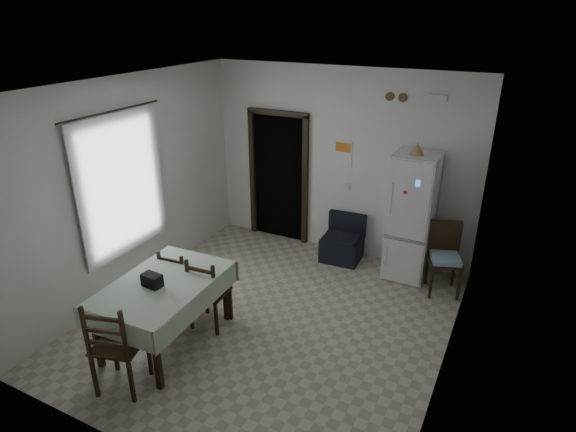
# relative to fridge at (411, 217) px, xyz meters

# --- Properties ---
(ground) EXTENTS (4.50, 4.50, 0.00)m
(ground) POSITION_rel_fridge_xyz_m (-1.23, -1.93, -0.93)
(ground) COLOR #ADA48D
(ground) RESTS_ON ground
(ceiling) EXTENTS (4.20, 4.50, 0.02)m
(ceiling) POSITION_rel_fridge_xyz_m (-1.23, -1.93, 1.97)
(ceiling) COLOR white
(ceiling) RESTS_ON ground
(wall_back) EXTENTS (4.20, 0.02, 2.90)m
(wall_back) POSITION_rel_fridge_xyz_m (-1.23, 0.32, 0.52)
(wall_back) COLOR silver
(wall_back) RESTS_ON ground
(wall_front) EXTENTS (4.20, 0.02, 2.90)m
(wall_front) POSITION_rel_fridge_xyz_m (-1.23, -4.18, 0.52)
(wall_front) COLOR silver
(wall_front) RESTS_ON ground
(wall_left) EXTENTS (0.02, 4.50, 2.90)m
(wall_left) POSITION_rel_fridge_xyz_m (-3.33, -1.93, 0.52)
(wall_left) COLOR silver
(wall_left) RESTS_ON ground
(wall_right) EXTENTS (0.02, 4.50, 2.90)m
(wall_right) POSITION_rel_fridge_xyz_m (0.87, -1.93, 0.52)
(wall_right) COLOR silver
(wall_right) RESTS_ON ground
(doorway) EXTENTS (1.06, 0.52, 2.22)m
(doorway) POSITION_rel_fridge_xyz_m (-2.28, 0.52, 0.14)
(doorway) COLOR black
(doorway) RESTS_ON ground
(window_recess) EXTENTS (0.10, 1.20, 1.60)m
(window_recess) POSITION_rel_fridge_xyz_m (-3.38, -2.13, 0.62)
(window_recess) COLOR silver
(window_recess) RESTS_ON ground
(curtain) EXTENTS (0.02, 1.45, 1.85)m
(curtain) POSITION_rel_fridge_xyz_m (-3.27, -2.13, 0.62)
(curtain) COLOR silver
(curtain) RESTS_ON ground
(curtain_rod) EXTENTS (0.02, 1.60, 0.02)m
(curtain_rod) POSITION_rel_fridge_xyz_m (-3.26, -2.13, 1.57)
(curtain_rod) COLOR black
(curtain_rod) RESTS_ON ground
(calendar) EXTENTS (0.28, 0.02, 0.40)m
(calendar) POSITION_rel_fridge_xyz_m (-1.18, 0.31, 0.69)
(calendar) COLOR white
(calendar) RESTS_ON ground
(calendar_image) EXTENTS (0.24, 0.01, 0.14)m
(calendar_image) POSITION_rel_fridge_xyz_m (-1.18, 0.30, 0.79)
(calendar_image) COLOR orange
(calendar_image) RESTS_ON ground
(light_switch) EXTENTS (0.08, 0.02, 0.12)m
(light_switch) POSITION_rel_fridge_xyz_m (-1.08, 0.31, 0.17)
(light_switch) COLOR beige
(light_switch) RESTS_ON ground
(vent_left) EXTENTS (0.12, 0.03, 0.12)m
(vent_left) POSITION_rel_fridge_xyz_m (-0.53, 0.30, 1.59)
(vent_left) COLOR brown
(vent_left) RESTS_ON ground
(vent_right) EXTENTS (0.12, 0.03, 0.12)m
(vent_right) POSITION_rel_fridge_xyz_m (-0.35, 0.30, 1.59)
(vent_right) COLOR brown
(vent_right) RESTS_ON ground
(emergency_light) EXTENTS (0.25, 0.07, 0.09)m
(emergency_light) POSITION_rel_fridge_xyz_m (0.12, 0.28, 1.62)
(emergency_light) COLOR white
(emergency_light) RESTS_ON ground
(fridge) EXTENTS (0.60, 0.60, 1.85)m
(fridge) POSITION_rel_fridge_xyz_m (0.00, 0.00, 0.00)
(fridge) COLOR silver
(fridge) RESTS_ON ground
(tan_cone) EXTENTS (0.22, 0.22, 0.17)m
(tan_cone) POSITION_rel_fridge_xyz_m (-0.02, -0.06, 1.01)
(tan_cone) COLOR tan
(tan_cone) RESTS_ON fridge
(navy_seat) EXTENTS (0.62, 0.60, 0.71)m
(navy_seat) POSITION_rel_fridge_xyz_m (-1.02, 0.00, -0.57)
(navy_seat) COLOR black
(navy_seat) RESTS_ON ground
(corner_chair) EXTENTS (0.56, 0.56, 1.00)m
(corner_chair) POSITION_rel_fridge_xyz_m (0.57, -0.26, -0.43)
(corner_chair) COLOR black
(corner_chair) RESTS_ON ground
(dining_table) EXTENTS (1.08, 1.59, 0.81)m
(dining_table) POSITION_rel_fridge_xyz_m (-2.11, -2.83, -0.52)
(dining_table) COLOR #A9BEA2
(dining_table) RESTS_ON ground
(black_bag) EXTENTS (0.23, 0.15, 0.15)m
(black_bag) POSITION_rel_fridge_xyz_m (-2.15, -2.94, -0.05)
(black_bag) COLOR black
(black_bag) RESTS_ON dining_table
(dining_chair_far_left) EXTENTS (0.42, 0.42, 0.91)m
(dining_chair_far_left) POSITION_rel_fridge_xyz_m (-2.36, -2.24, -0.47)
(dining_chair_far_left) COLOR black
(dining_chair_far_left) RESTS_ON ground
(dining_chair_far_right) EXTENTS (0.44, 0.44, 0.96)m
(dining_chair_far_right) POSITION_rel_fridge_xyz_m (-1.85, -2.32, -0.45)
(dining_chair_far_right) COLOR black
(dining_chair_far_right) RESTS_ON ground
(dining_chair_near_head) EXTENTS (0.58, 0.58, 1.08)m
(dining_chair_near_head) POSITION_rel_fridge_xyz_m (-2.04, -3.62, -0.38)
(dining_chair_near_head) COLOR black
(dining_chair_near_head) RESTS_ON ground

